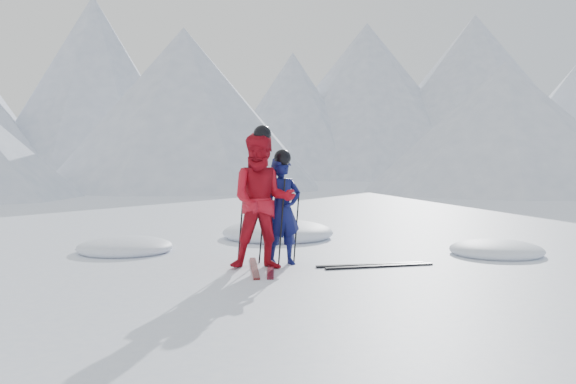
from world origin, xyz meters
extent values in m
plane|color=white|center=(0.00, 0.00, 0.00)|extent=(160.00, 160.00, 0.00)
cone|color=#B2BCD1|center=(-11.51, 40.48, 7.17)|extent=(23.96, 23.96, 14.35)
cone|color=#B2BCD1|center=(-5.08, 51.27, 5.96)|extent=(17.69, 17.69, 11.93)
cone|color=#B2BCD1|center=(4.51, 43.52, 5.42)|extent=(19.63, 19.63, 10.85)
cone|color=#B2BCD1|center=(11.74, 46.25, 7.07)|extent=(23.31, 23.31, 14.15)
cone|color=#B2BCD1|center=(21.49, 44.84, 7.44)|extent=(28.94, 28.94, 14.88)
cone|color=silver|center=(31.93, 45.34, 5.38)|extent=(24.45, 24.45, 10.76)
cone|color=#B2BCD1|center=(12.00, 20.00, 3.25)|extent=(14.00, 14.00, 6.50)
cone|color=#B2BCD1|center=(-4.00, 26.00, 4.50)|extent=(16.00, 16.00, 9.00)
imported|color=#0C1048|center=(-1.46, 0.33, 0.82)|extent=(0.70, 0.57, 1.65)
imported|color=#B10E1D|center=(-1.79, 0.01, 1.00)|extent=(1.02, 0.82, 1.99)
cylinder|color=black|center=(-1.76, 0.48, 0.55)|extent=(0.11, 0.08, 1.10)
cylinder|color=black|center=(-1.21, 0.58, 0.55)|extent=(0.11, 0.07, 1.10)
cylinder|color=black|center=(-2.09, 0.26, 0.66)|extent=(0.13, 0.10, 1.33)
cylinder|color=black|center=(-1.49, 0.16, 0.66)|extent=(0.13, 0.09, 1.33)
cube|color=black|center=(-1.91, 0.01, 0.01)|extent=(0.15, 1.70, 0.03)
cube|color=black|center=(-1.67, 0.01, 0.01)|extent=(0.27, 1.70, 0.03)
cube|color=black|center=(-0.15, 0.05, 0.01)|extent=(1.70, 0.26, 0.03)
cube|color=black|center=(-0.05, -0.10, 0.01)|extent=(1.70, 0.32, 0.03)
ellipsoid|color=white|center=(-4.03, 1.94, 0.00)|extent=(1.65, 1.65, 0.36)
ellipsoid|color=white|center=(2.24, 0.84, 0.00)|extent=(1.55, 1.55, 0.34)
ellipsoid|color=white|center=(-1.18, 3.52, 0.00)|extent=(2.27, 2.27, 0.50)
camera|label=1|loc=(-2.54, -8.84, 1.59)|focal=38.00mm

